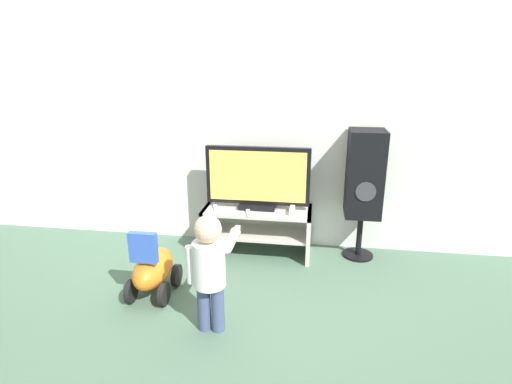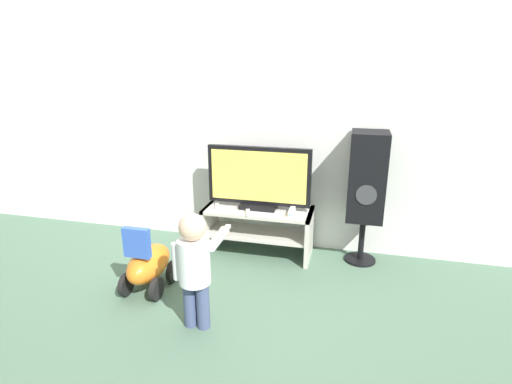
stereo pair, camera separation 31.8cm
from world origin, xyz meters
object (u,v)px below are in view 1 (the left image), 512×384
Objects in this scene: game_console at (292,210)px; remote_primary at (216,208)px; ride_on_toy at (153,269)px; remote_secondary at (248,213)px; child at (210,264)px; speaker_tower at (364,176)px; television at (258,179)px.

remote_primary is (-0.69, -0.00, -0.01)m from game_console.
remote_secondary is at bearing 46.72° from ride_on_toy.
remote_secondary is at bearing 85.53° from child.
ride_on_toy is (-1.61, -0.89, -0.55)m from speaker_tower.
speaker_tower reaches higher than remote_secondary.
television is at bearing 71.57° from remote_secondary.
game_console is 1.42× the size of remote_secondary.
game_console is 0.16× the size of speaker_tower.
television is at bearing 50.74° from ride_on_toy.
television is 1.19m from ride_on_toy.
television is at bearing 165.47° from game_console.
child is 0.69× the size of speaker_tower.
television is 0.80× the size of speaker_tower.
game_console is 0.24× the size of child.
remote_primary is at bearing 165.18° from remote_secondary.
game_console is at bearing 0.32° from remote_primary.
television reaches higher than remote_primary.
game_console is at bearing -14.53° from television.
television is 4.86× the size of game_console.
game_console is 0.69m from remote_primary.
ride_on_toy is at bearing -112.42° from remote_primary.
remote_secondary is 0.12× the size of speaker_tower.
child is at bearing -77.72° from remote_primary.
game_console reaches higher than remote_secondary.
game_console is 0.69m from speaker_tower.
remote_primary is 1.11m from child.
remote_primary is at bearing -173.78° from speaker_tower.
child is (-0.08, -1.00, 0.02)m from remote_secondary.
speaker_tower is (0.61, 0.14, 0.30)m from game_console.
game_console is at bearing 36.85° from ride_on_toy.
remote_primary is 0.33m from remote_secondary.
television reaches higher than ride_on_toy.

